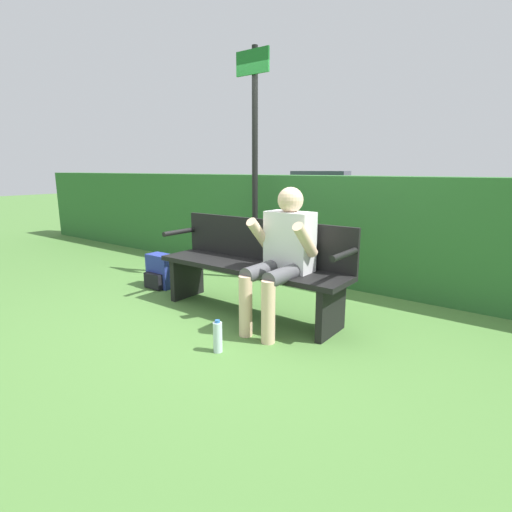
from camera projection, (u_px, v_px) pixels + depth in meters
ground_plane at (250, 313)px, 3.79m from camera, size 40.00×40.00×0.00m
hedge_back at (326, 229)px, 4.84m from camera, size 12.00×0.46×1.27m
park_bench at (254, 264)px, 3.74m from camera, size 1.93×0.47×0.88m
person_seated at (282, 250)px, 3.36m from camera, size 0.54×0.64×1.20m
backpack at (161, 272)px, 4.60m from camera, size 0.34×0.25×0.38m
water_bottle at (218, 337)px, 2.97m from camera, size 0.07×0.07×0.25m
signpost at (254, 150)px, 4.68m from camera, size 0.45×0.09×2.69m
parked_car at (321, 187)px, 16.62m from camera, size 4.84×2.92×1.25m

